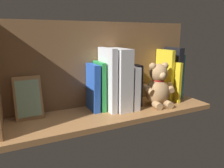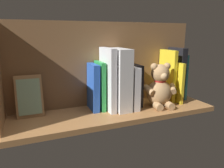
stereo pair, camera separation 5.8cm
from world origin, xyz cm
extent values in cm
cube|color=#9E6B3D|center=(0.00, 0.00, -1.10)|extent=(91.30, 26.17, 2.20)
cube|color=brown|center=(0.00, -10.83, 18.95)|extent=(91.30, 1.50, 37.90)
cube|color=teal|center=(-39.44, -4.47, 11.27)|extent=(1.72, 10.43, 22.55)
cube|color=black|center=(-36.47, -3.97, 12.98)|extent=(3.04, 11.44, 25.97)
cube|color=yellow|center=(-33.37, -2.14, 9.69)|extent=(1.55, 15.10, 19.37)
cube|color=yellow|center=(-30.89, -3.63, 12.52)|extent=(1.79, 12.11, 25.05)
ellipsoid|color=tan|center=(-22.55, 2.31, 6.06)|extent=(12.95, 11.94, 12.12)
sphere|color=tan|center=(-22.55, 2.31, 15.25)|extent=(8.33, 8.33, 8.33)
sphere|color=tan|center=(-25.64, 2.78, 18.37)|extent=(3.22, 3.22, 3.22)
sphere|color=tan|center=(-19.46, 1.83, 18.37)|extent=(3.22, 3.22, 3.22)
sphere|color=tan|center=(-22.01, 5.81, 14.62)|extent=(3.22, 3.22, 3.22)
cylinder|color=tan|center=(-28.01, 4.68, 8.18)|extent=(5.36, 6.59, 4.48)
cylinder|color=tan|center=(-16.63, 2.93, 8.18)|extent=(3.95, 6.40, 4.48)
cylinder|color=tan|center=(-24.46, 7.82, 1.61)|extent=(3.87, 4.98, 3.22)
cylinder|color=tan|center=(-19.07, 6.99, 1.61)|extent=(3.87, 4.98, 3.22)
torus|color=red|center=(-22.55, 2.31, 11.93)|extent=(6.31, 6.31, 0.95)
cube|color=black|center=(-12.92, -3.74, 9.52)|extent=(2.94, 11.88, 19.07)
cube|color=silver|center=(-9.25, -1.79, 9.42)|extent=(2.96, 15.78, 18.84)
cube|color=silver|center=(-3.94, -1.65, 13.29)|extent=(6.03, 15.87, 26.59)
cube|color=silver|center=(1.11, -2.27, 13.47)|extent=(2.45, 14.82, 26.94)
cube|color=green|center=(4.01, -4.19, 10.52)|extent=(1.73, 10.99, 21.04)
cube|color=blue|center=(7.05, -4.30, 10.09)|extent=(3.21, 10.76, 20.25)
cube|color=#A87A4C|center=(33.08, -6.74, 8.23)|extent=(10.45, 5.46, 16.76)
cube|color=#8CAD8C|center=(33.08, -6.02, 8.23)|extent=(8.78, 3.96, 13.91)
camera|label=1|loc=(37.60, 77.74, 32.57)|focal=33.54mm
camera|label=2|loc=(32.34, 80.07, 32.57)|focal=33.54mm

